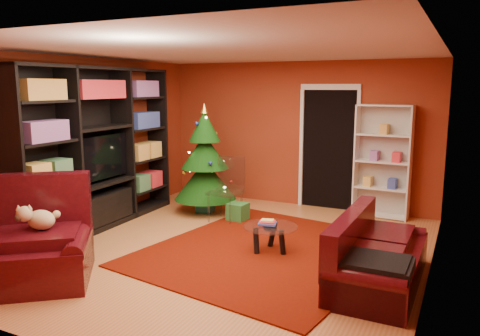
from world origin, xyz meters
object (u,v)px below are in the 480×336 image
at_px(gift_box_green, 238,212).
at_px(dog, 41,220).
at_px(christmas_tree, 205,160).
at_px(gift_box_teal, 205,204).
at_px(media_unit, 98,149).
at_px(armchair, 37,241).
at_px(rug, 267,251).
at_px(sofa, 380,249).
at_px(acrylic_chair, 225,193).
at_px(white_bookshelf, 382,162).
at_px(coffee_table, 270,239).

xyz_separation_m(gift_box_green, dog, (-0.93, -3.06, 0.55)).
xyz_separation_m(christmas_tree, dog, (-0.18, -3.30, -0.22)).
bearing_deg(gift_box_teal, media_unit, -126.16).
height_order(gift_box_teal, dog, dog).
relative_size(media_unit, armchair, 2.67).
height_order(rug, sofa, sofa).
bearing_deg(sofa, acrylic_chair, 62.54).
bearing_deg(armchair, white_bookshelf, 17.89).
height_order(rug, white_bookshelf, white_bookshelf).
xyz_separation_m(white_bookshelf, sofa, (0.46, -2.79, -0.54)).
height_order(rug, christmas_tree, christmas_tree).
relative_size(gift_box_green, acrylic_chair, 0.31).
bearing_deg(rug, gift_box_teal, 142.04).
relative_size(gift_box_teal, armchair, 0.22).
relative_size(coffee_table, acrylic_chair, 0.76).
relative_size(media_unit, gift_box_green, 10.97).
distance_m(rug, dog, 2.81).
bearing_deg(armchair, acrylic_chair, 38.02).
bearing_deg(media_unit, rug, -0.53).
height_order(gift_box_teal, armchair, armchair).
relative_size(sofa, coffee_table, 2.56).
bearing_deg(white_bookshelf, gift_box_teal, -156.92).
xyz_separation_m(rug, sofa, (1.51, -0.39, 0.38)).
distance_m(media_unit, dog, 2.12).
distance_m(gift_box_green, white_bookshelf, 2.53).
bearing_deg(gift_box_teal, coffee_table, -37.54).
xyz_separation_m(dog, acrylic_chair, (0.75, 2.97, -0.23)).
distance_m(rug, acrylic_chair, 1.63).
bearing_deg(sofa, white_bookshelf, 10.02).
relative_size(gift_box_green, sofa, 0.16).
bearing_deg(dog, rug, 7.12).
bearing_deg(media_unit, acrylic_chair, 32.55).
distance_m(sofa, coffee_table, 1.52).
distance_m(armchair, acrylic_chair, 3.13).
relative_size(gift_box_teal, acrylic_chair, 0.28).
xyz_separation_m(christmas_tree, coffee_table, (1.79, -1.38, -0.73)).
distance_m(dog, sofa, 3.77).
bearing_deg(dog, sofa, -13.84).
distance_m(white_bookshelf, coffee_table, 2.71).
bearing_deg(sofa, gift_box_green, 59.32).
bearing_deg(dog, white_bookshelf, 17.53).
distance_m(gift_box_green, armchair, 3.29).
bearing_deg(gift_box_teal, sofa, -28.35).
bearing_deg(gift_box_green, armchair, -106.69).
xyz_separation_m(white_bookshelf, armchair, (-2.98, -4.40, -0.47)).
relative_size(rug, media_unit, 1.02).
distance_m(coffee_table, acrylic_chair, 1.64).
bearing_deg(coffee_table, sofa, -14.52).
bearing_deg(rug, christmas_tree, 141.89).
height_order(christmas_tree, sofa, christmas_tree).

